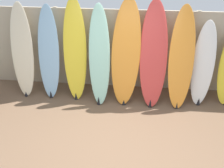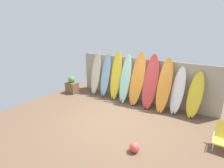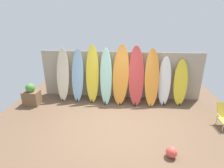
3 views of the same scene
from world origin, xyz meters
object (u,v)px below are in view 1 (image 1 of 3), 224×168
(surfboard_skyblue_1, at_px, (49,54))
(surfboard_white_7, at_px, (203,65))
(surfboard_cream_0, at_px, (22,52))
(surfboard_red_5, at_px, (153,56))
(surfboard_yellow_2, at_px, (75,52))
(surfboard_seafoam_3, at_px, (99,57))
(surfboard_orange_4, at_px, (126,54))
(surfboard_orange_6, at_px, (181,60))

(surfboard_skyblue_1, height_order, surfboard_white_7, surfboard_skyblue_1)
(surfboard_skyblue_1, bearing_deg, surfboard_white_7, 0.32)
(surfboard_cream_0, xyz_separation_m, surfboard_red_5, (2.72, -0.07, 0.06))
(surfboard_yellow_2, xyz_separation_m, surfboard_seafoam_3, (0.51, -0.09, -0.05))
(surfboard_skyblue_1, relative_size, surfboard_yellow_2, 0.93)
(surfboard_red_5, bearing_deg, surfboard_yellow_2, 177.87)
(surfboard_yellow_2, height_order, surfboard_seafoam_3, surfboard_yellow_2)
(surfboard_orange_4, xyz_separation_m, surfboard_orange_6, (1.10, -0.02, -0.06))
(surfboard_skyblue_1, xyz_separation_m, surfboard_seafoam_3, (1.07, -0.08, 0.03))
(surfboard_yellow_2, distance_m, surfboard_orange_6, 2.14)
(surfboard_cream_0, height_order, surfboard_orange_6, surfboard_orange_6)
(surfboard_yellow_2, relative_size, surfboard_white_7, 1.22)
(surfboard_seafoam_3, bearing_deg, surfboard_white_7, 2.69)
(surfboard_cream_0, height_order, surfboard_orange_4, surfboard_orange_4)
(surfboard_seafoam_3, relative_size, surfboard_white_7, 1.16)
(surfboard_orange_4, bearing_deg, surfboard_orange_6, -1.10)
(surfboard_yellow_2, relative_size, surfboard_orange_6, 1.04)
(surfboard_seafoam_3, bearing_deg, surfboard_orange_4, 3.06)
(surfboard_cream_0, bearing_deg, surfboard_yellow_2, -0.36)
(surfboard_red_5, distance_m, surfboard_orange_6, 0.55)
(surfboard_yellow_2, distance_m, surfboard_orange_4, 1.05)
(surfboard_red_5, bearing_deg, surfboard_skyblue_1, 178.56)
(surfboard_skyblue_1, bearing_deg, surfboard_cream_0, 178.75)
(surfboard_yellow_2, bearing_deg, surfboard_skyblue_1, -179.46)
(surfboard_seafoam_3, bearing_deg, surfboard_cream_0, 176.75)
(surfboard_white_7, bearing_deg, surfboard_red_5, -175.96)
(surfboard_white_7, bearing_deg, surfboard_orange_6, -168.97)
(surfboard_cream_0, distance_m, surfboard_orange_4, 2.17)
(surfboard_skyblue_1, bearing_deg, surfboard_red_5, -1.44)
(surfboard_yellow_2, bearing_deg, surfboard_orange_6, -2.11)
(surfboard_white_7, bearing_deg, surfboard_orange_4, -177.43)
(surfboard_yellow_2, height_order, surfboard_orange_4, surfboard_orange_4)
(surfboard_skyblue_1, distance_m, surfboard_orange_6, 2.70)
(surfboard_skyblue_1, distance_m, surfboard_white_7, 3.17)
(surfboard_skyblue_1, xyz_separation_m, surfboard_white_7, (3.17, 0.02, -0.11))
(surfboard_cream_0, height_order, surfboard_seafoam_3, surfboard_seafoam_3)
(surfboard_yellow_2, distance_m, surfboard_seafoam_3, 0.52)
(surfboard_yellow_2, bearing_deg, surfboard_red_5, -2.13)
(surfboard_red_5, xyz_separation_m, surfboard_white_7, (1.02, 0.07, -0.19))
(surfboard_red_5, relative_size, surfboard_orange_6, 1.04)
(surfboard_seafoam_3, bearing_deg, surfboard_red_5, 1.42)
(surfboard_orange_6, distance_m, surfboard_white_7, 0.50)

